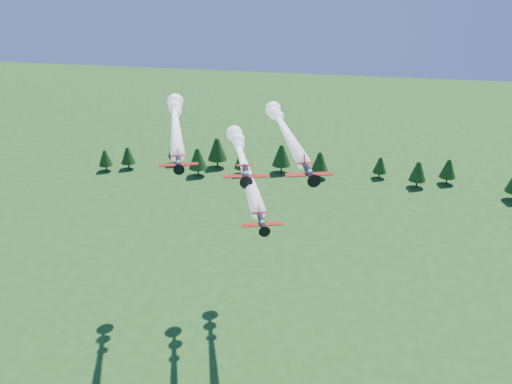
% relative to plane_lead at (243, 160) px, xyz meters
% --- Properties ---
extents(ground, '(600.00, 600.00, 0.00)m').
position_rel_plane_lead_xyz_m(ground, '(4.66, -17.25, -41.17)').
color(ground, '#215019').
rests_on(ground, ground).
extents(plane_lead, '(19.45, 48.50, 3.70)m').
position_rel_plane_lead_xyz_m(plane_lead, '(0.00, 0.00, 0.00)').
color(plane_lead, black).
rests_on(plane_lead, ground).
extents(plane_left, '(18.59, 42.80, 3.70)m').
position_rel_plane_lead_xyz_m(plane_left, '(-15.20, 3.92, 6.30)').
color(plane_left, black).
rests_on(plane_left, ground).
extents(plane_right, '(19.07, 46.24, 3.70)m').
position_rel_plane_lead_xyz_m(plane_right, '(6.65, 10.96, 4.01)').
color(plane_right, black).
rests_on(plane_right, ground).
extents(plane_slot, '(8.53, 9.39, 2.98)m').
position_rel_plane_lead_xyz_m(plane_slot, '(2.92, -10.70, 1.40)').
color(plane_slot, black).
rests_on(plane_slot, ground).
extents(treeline, '(162.36, 18.92, 11.95)m').
position_rel_plane_lead_xyz_m(treeline, '(6.31, 93.22, -34.39)').
color(treeline, '#382314').
rests_on(treeline, ground).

